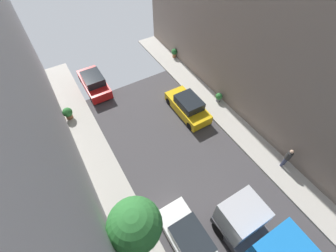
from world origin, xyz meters
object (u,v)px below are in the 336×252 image
(parked_car_left_2, at_px, (190,240))
(street_tree_0, at_px, (135,225))
(pedestrian, at_px, (288,157))
(parked_car_left_3, at_px, (94,83))
(potted_plant_4, at_px, (68,113))
(potted_plant_3, at_px, (174,52))
(potted_plant_2, at_px, (219,97))
(parked_car_right_2, at_px, (188,106))

(parked_car_left_2, height_order, street_tree_0, street_tree_0)
(pedestrian, bearing_deg, parked_car_left_2, -174.72)
(parked_car_left_3, distance_m, street_tree_0, 13.95)
(pedestrian, height_order, potted_plant_4, pedestrian)
(pedestrian, distance_m, street_tree_0, 10.63)
(street_tree_0, relative_size, potted_plant_3, 5.13)
(potted_plant_2, xyz_separation_m, potted_plant_4, (-11.24, 4.54, 0.09))
(pedestrian, relative_size, street_tree_0, 0.37)
(potted_plant_3, height_order, potted_plant_4, potted_plant_4)
(parked_car_right_2, relative_size, potted_plant_3, 4.62)
(street_tree_0, distance_m, potted_plant_2, 12.74)
(parked_car_right_2, relative_size, potted_plant_4, 4.26)
(parked_car_right_2, distance_m, potted_plant_3, 7.63)
(parked_car_right_2, bearing_deg, parked_car_left_3, 129.34)
(parked_car_right_2, height_order, pedestrian, pedestrian)
(parked_car_left_2, distance_m, parked_car_left_3, 14.72)
(pedestrian, relative_size, potted_plant_2, 2.16)
(parked_car_left_2, xyz_separation_m, parked_car_left_3, (0.00, 14.72, 0.00))
(parked_car_right_2, distance_m, potted_plant_2, 2.91)
(parked_car_left_2, distance_m, potted_plant_3, 17.33)
(parked_car_right_2, height_order, potted_plant_2, parked_car_right_2)
(potted_plant_3, bearing_deg, street_tree_0, -127.68)
(potted_plant_2, bearing_deg, parked_car_right_2, 173.61)
(street_tree_0, xyz_separation_m, potted_plant_4, (-0.74, 11.10, -2.90))
(parked_car_left_3, height_order, street_tree_0, street_tree_0)
(parked_car_right_2, relative_size, street_tree_0, 0.90)
(street_tree_0, bearing_deg, potted_plant_2, 31.99)
(potted_plant_2, relative_size, potted_plant_3, 0.88)
(parked_car_left_3, xyz_separation_m, potted_plant_4, (-2.95, -2.37, -0.03))
(parked_car_right_2, bearing_deg, pedestrian, -69.88)
(pedestrian, distance_m, potted_plant_2, 7.07)
(parked_car_left_2, distance_m, parked_car_right_2, 9.76)
(potted_plant_3, distance_m, potted_plant_4, 11.77)
(potted_plant_4, bearing_deg, potted_plant_2, -22.00)
(parked_car_right_2, relative_size, potted_plant_2, 5.28)
(pedestrian, relative_size, potted_plant_3, 1.89)
(potted_plant_2, bearing_deg, pedestrian, -91.54)
(parked_car_left_2, relative_size, pedestrian, 2.44)
(parked_car_left_3, height_order, potted_plant_3, parked_car_left_3)
(potted_plant_2, bearing_deg, street_tree_0, -148.01)
(pedestrian, relative_size, potted_plant_4, 1.75)
(street_tree_0, height_order, potted_plant_3, street_tree_0)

